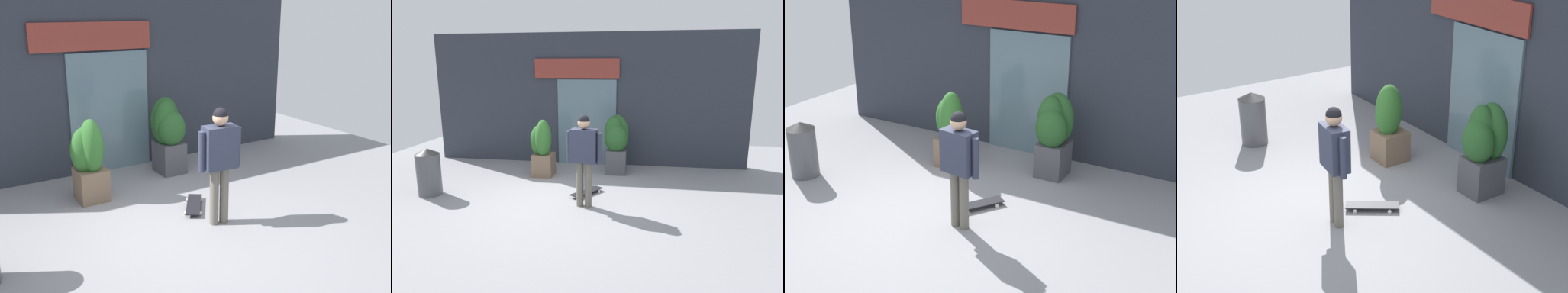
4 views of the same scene
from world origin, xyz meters
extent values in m
plane|color=gray|center=(0.00, 0.00, 0.00)|extent=(12.00, 12.00, 0.00)
cube|color=#2D333D|center=(0.00, 3.10, 1.72)|extent=(8.31, 0.25, 3.43)
cube|color=slate|center=(0.03, 2.96, 1.12)|extent=(1.54, 0.06, 2.24)
cube|color=maroon|center=(-0.23, 2.94, 2.53)|extent=(2.21, 0.05, 0.49)
cylinder|color=#666056|center=(0.38, -0.05, 0.43)|extent=(0.13, 0.13, 0.85)
cylinder|color=#666056|center=(0.54, -0.07, 0.43)|extent=(0.13, 0.13, 0.85)
cube|color=#2D3347|center=(0.46, -0.06, 1.16)|extent=(0.50, 0.32, 0.61)
cylinder|color=#2D3347|center=(0.18, -0.02, 1.12)|extent=(0.09, 0.09, 0.58)
cylinder|color=#2D3347|center=(0.74, -0.09, 1.12)|extent=(0.09, 0.09, 0.58)
sphere|color=tan|center=(0.46, -0.06, 1.58)|extent=(0.22, 0.22, 0.22)
sphere|color=black|center=(0.46, -0.06, 1.62)|extent=(0.21, 0.21, 0.21)
cube|color=black|center=(0.41, 0.57, 0.07)|extent=(0.61, 0.76, 0.02)
cylinder|color=silver|center=(0.46, 0.83, 0.03)|extent=(0.06, 0.06, 0.05)
cylinder|color=silver|center=(0.65, 0.71, 0.03)|extent=(0.06, 0.06, 0.05)
cylinder|color=silver|center=(0.18, 0.43, 0.03)|extent=(0.06, 0.06, 0.05)
cylinder|color=silver|center=(0.37, 0.30, 0.03)|extent=(0.06, 0.06, 0.05)
cube|color=#47474C|center=(0.89, 2.23, 0.30)|extent=(0.47, 0.55, 0.59)
ellipsoid|color=#235123|center=(0.88, 2.36, 0.97)|extent=(0.57, 0.36, 0.90)
ellipsoid|color=#235123|center=(0.88, 2.11, 0.87)|extent=(0.54, 0.41, 0.67)
ellipsoid|color=#235123|center=(0.81, 2.22, 0.96)|extent=(0.47, 0.38, 0.88)
cube|color=brown|center=(-0.82, 1.73, 0.26)|extent=(0.47, 0.50, 0.53)
ellipsoid|color=#2D6628|center=(-0.80, 1.68, 0.91)|extent=(0.37, 0.47, 0.90)
ellipsoid|color=#2D6628|center=(-0.88, 1.73, 0.85)|extent=(0.48, 0.38, 0.76)
cylinder|color=#4C4C51|center=(-2.74, 0.08, 0.43)|extent=(0.47, 0.47, 0.85)
cone|color=black|center=(-2.74, 0.08, 0.91)|extent=(0.48, 0.48, 0.12)
camera|label=1|loc=(-3.05, -5.11, 3.05)|focal=42.54mm
camera|label=2|loc=(1.50, -6.18, 2.52)|focal=32.41mm
camera|label=3|loc=(4.23, -5.92, 4.03)|focal=51.37mm
camera|label=4|loc=(6.60, -3.46, 4.33)|focal=53.96mm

